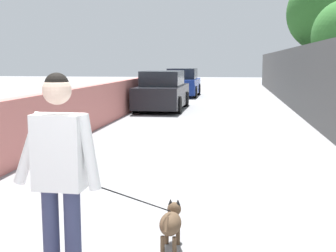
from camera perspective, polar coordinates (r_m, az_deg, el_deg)
The scene contains 8 objects.
ground_plane at distance 16.09m, azimuth 5.64°, elevation 1.36°, with size 80.00×80.00×0.00m, color gray.
wall_left at distance 14.57m, azimuth -7.49°, elevation 3.07°, with size 48.00×0.30×1.24m, color #CC726B.
fence_right at distance 14.20m, azimuth 18.46°, elevation 5.07°, with size 48.00×0.30×2.47m, color #4C4C4C.
tree_right_far at distance 21.42m, azimuth 19.11°, elevation 13.42°, with size 3.14×3.14×5.69m.
person_skateboarder at distance 3.55m, azimuth -13.64°, elevation -5.03°, with size 0.23×0.71×1.74m.
dog at distance 4.69m, azimuth 0.34°, elevation -12.13°, with size 1.46×0.82×1.06m.
car_near at distance 17.95m, azimuth -0.71°, elevation 4.39°, with size 4.31×1.80×1.54m.
car_far at distance 24.99m, azimuth 1.86°, elevation 5.45°, with size 3.88×1.80×1.54m.
Camera 1 is at (-1.96, -0.73, 1.90)m, focal length 47.89 mm.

